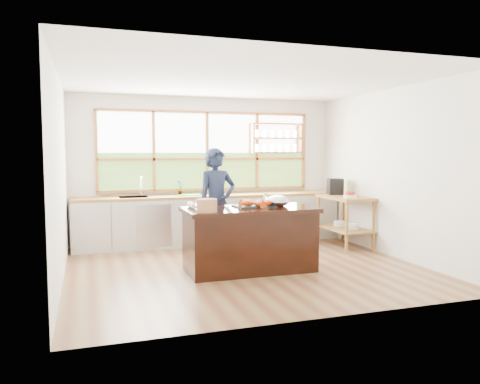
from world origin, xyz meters
name	(u,v)px	position (x,y,z in m)	size (l,w,h in m)	color
ground_plane	(245,267)	(0.00, 0.00, 0.00)	(5.00, 5.00, 0.00)	olive
room_shell	(236,148)	(0.02, 0.51, 1.75)	(5.02, 4.52, 2.71)	silver
back_counter	(210,219)	(-0.02, 1.94, 0.45)	(4.90, 0.63, 0.90)	beige
right_shelf_unit	(345,213)	(2.19, 0.89, 0.60)	(0.62, 1.10, 0.90)	olive
island	(250,239)	(0.00, -0.20, 0.45)	(1.85, 0.90, 0.90)	black
cook	(217,203)	(-0.23, 0.72, 0.87)	(0.64, 0.42, 1.75)	#161E35
potted_plant	(180,187)	(-0.57, 2.00, 1.05)	(0.15, 0.10, 0.29)	slate
cutting_board	(189,195)	(-0.42, 1.94, 0.91)	(0.40, 0.30, 0.01)	green
espresso_machine	(335,187)	(2.19, 1.26, 1.05)	(0.26, 0.28, 0.30)	black
wine_bottle	(348,188)	(2.24, 0.89, 1.04)	(0.07, 0.07, 0.29)	#98A649
fruit_bowl	(350,195)	(2.14, 0.66, 0.95)	(0.22, 0.22, 0.11)	white
slate_board	(254,206)	(0.10, -0.11, 0.91)	(0.55, 0.40, 0.02)	black
lobster_pile	(256,203)	(0.12, -0.14, 0.96)	(0.52, 0.48, 0.08)	#D3500E
mixing_bowl_left	(205,206)	(-0.67, -0.26, 0.96)	(0.27, 0.27, 0.13)	#B9BAC0
mixing_bowl_right	(277,201)	(0.45, -0.14, 0.97)	(0.34, 0.34, 0.17)	#B9BAC0
wine_glass	(266,198)	(0.16, -0.44, 1.06)	(0.08, 0.08, 0.22)	white
wicker_basket	(207,205)	(-0.69, -0.46, 0.99)	(0.27, 0.27, 0.17)	#B5764C
parchment_roll	(192,205)	(-0.77, 0.04, 0.94)	(0.08, 0.08, 0.30)	white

